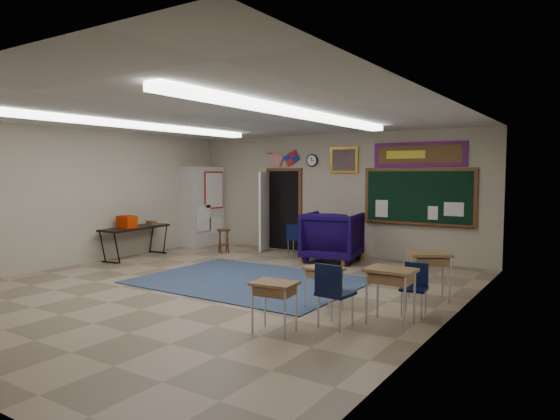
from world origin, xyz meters
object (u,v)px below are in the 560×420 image
Objects in this scene: student_desk_front_right at (429,274)px; wingback_armchair at (332,237)px; student_desk_front_left at (324,286)px; wooden_stool at (224,241)px; folding_table at (135,241)px.

wingback_armchair is at bearing 110.78° from student_desk_front_right.
student_desk_front_left is at bearing 105.43° from wingback_armchair.
wooden_stool is (-4.64, 3.26, -0.05)m from student_desk_front_left.
student_desk_front_right is at bearing -17.66° from wooden_stool.
wooden_stool is at bearing 131.35° from student_desk_front_right.
folding_table is at bearing 17.65° from wingback_armchair.
folding_table reaches higher than student_desk_front_left.
student_desk_front_right is 6.07m from wooden_stool.
folding_table reaches higher than wooden_stool.
wooden_stool is (-2.86, -0.46, -0.26)m from wingback_armchair.
student_desk_front_right is at bearing 131.58° from wingback_armchair.
folding_table is (-5.94, 1.52, 0.05)m from student_desk_front_left.
wingback_armchair is 2.07× the size of wooden_stool.
student_desk_front_left is 0.80× the size of student_desk_front_right.
folding_table reaches higher than student_desk_front_right.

